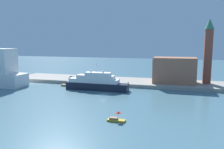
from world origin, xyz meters
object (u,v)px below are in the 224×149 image
object	(u,v)px
large_yacht	(96,83)
harbor_building	(174,70)
person_figure	(82,79)
mooring_bollard	(128,83)
small_motorboat	(116,118)
work_barge	(67,85)
bell_tower	(208,49)
parked_car	(72,78)

from	to	relation	value
large_yacht	harbor_building	distance (m)	36.71
person_figure	mooring_bollard	world-z (taller)	person_figure
small_motorboat	work_barge	distance (m)	51.79
small_motorboat	person_figure	world-z (taller)	person_figure
person_figure	mooring_bollard	size ratio (longest dim) A/B	2.36
small_motorboat	work_barge	bearing A→B (deg)	131.67
large_yacht	bell_tower	bearing A→B (deg)	24.05
harbor_building	small_motorboat	bearing A→B (deg)	-103.68
work_barge	parked_car	bearing A→B (deg)	101.90
mooring_bollard	parked_car	bearing A→B (deg)	172.59
harbor_building	mooring_bollard	bearing A→B (deg)	-157.68
bell_tower	person_figure	distance (m)	60.16
bell_tower	person_figure	bearing A→B (deg)	-171.75
harbor_building	large_yacht	bearing A→B (deg)	-149.80
parked_car	person_figure	bearing A→B (deg)	-19.22
work_barge	bell_tower	world-z (taller)	bell_tower
large_yacht	parked_car	xyz separation A→B (m)	(-18.09, 14.06, -0.90)
work_barge	person_figure	size ratio (longest dim) A/B	2.84
parked_car	large_yacht	bearing A→B (deg)	-37.85
large_yacht	work_barge	bearing A→B (deg)	166.92
large_yacht	bell_tower	world-z (taller)	bell_tower
large_yacht	harbor_building	size ratio (longest dim) A/B	1.43
small_motorboat	parked_car	bearing A→B (deg)	126.74
large_yacht	small_motorboat	size ratio (longest dim) A/B	5.81
harbor_building	person_figure	distance (m)	44.37
work_barge	bell_tower	size ratio (longest dim) A/B	0.17
small_motorboat	mooring_bollard	size ratio (longest dim) A/B	6.25
mooring_bollard	person_figure	bearing A→B (deg)	175.70
harbor_building	person_figure	xyz separation A→B (m)	(-43.63, -6.36, -5.02)
small_motorboat	harbor_building	size ratio (longest dim) A/B	0.25
bell_tower	parked_car	world-z (taller)	bell_tower
work_barge	mooring_bollard	bearing A→B (deg)	13.26
large_yacht	person_figure	xyz separation A→B (m)	(-12.13, 11.98, -0.68)
large_yacht	work_barge	xyz separation A→B (m)	(-15.91, 3.70, -2.62)
harbor_building	bell_tower	size ratio (longest dim) A/B	0.66
person_figure	mooring_bollard	bearing A→B (deg)	-4.30
work_barge	small_motorboat	bearing A→B (deg)	-48.33
small_motorboat	person_figure	xyz separation A→B (m)	(-30.65, 46.97, 1.58)
parked_car	person_figure	xyz separation A→B (m)	(5.97, -2.08, 0.22)
work_barge	harbor_building	bearing A→B (deg)	17.16
parked_car	person_figure	size ratio (longest dim) A/B	2.17
mooring_bollard	work_barge	bearing A→B (deg)	-166.74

